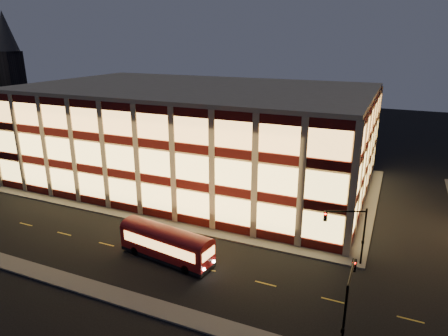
% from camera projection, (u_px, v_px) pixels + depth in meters
% --- Properties ---
extents(ground, '(200.00, 200.00, 0.00)m').
position_uv_depth(ground, '(153.00, 225.00, 47.46)').
color(ground, black).
rests_on(ground, ground).
extents(sidewalk_office_south, '(54.00, 2.00, 0.15)m').
position_uv_depth(sidewalk_office_south, '(137.00, 217.00, 49.46)').
color(sidewalk_office_south, '#514F4C').
rests_on(sidewalk_office_south, ground).
extents(sidewalk_office_east, '(2.00, 30.00, 0.15)m').
position_uv_depth(sidewalk_office_east, '(369.00, 204.00, 53.38)').
color(sidewalk_office_east, '#514F4C').
rests_on(sidewalk_office_east, ground).
extents(sidewalk_near, '(100.00, 2.00, 0.15)m').
position_uv_depth(sidewalk_near, '(73.00, 283.00, 36.13)').
color(sidewalk_near, '#514F4C').
rests_on(sidewalk_near, ground).
extents(office_building, '(50.45, 30.45, 14.50)m').
position_uv_depth(office_building, '(196.00, 134.00, 61.05)').
color(office_building, tan).
rests_on(office_building, ground).
extents(church_tower, '(5.00, 5.00, 18.00)m').
position_uv_depth(church_tower, '(13.00, 86.00, 106.38)').
color(church_tower, '#2D2621').
rests_on(church_tower, ground).
extents(church_spire, '(6.00, 6.00, 10.00)m').
position_uv_depth(church_spire, '(4.00, 31.00, 102.05)').
color(church_spire, '#4C473F').
rests_on(church_spire, church_tower).
extents(traffic_signal_far, '(3.79, 1.87, 6.00)m').
position_uv_depth(traffic_signal_far, '(350.00, 227.00, 37.85)').
color(traffic_signal_far, black).
rests_on(traffic_signal_far, ground).
extents(traffic_signal_near, '(0.32, 4.45, 6.00)m').
position_uv_depth(traffic_signal_near, '(348.00, 297.00, 27.55)').
color(traffic_signal_near, black).
rests_on(traffic_signal_near, ground).
extents(trolley_bus, '(10.39, 3.97, 3.43)m').
position_uv_depth(trolley_bus, '(166.00, 242.00, 39.61)').
color(trolley_bus, maroon).
rests_on(trolley_bus, ground).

